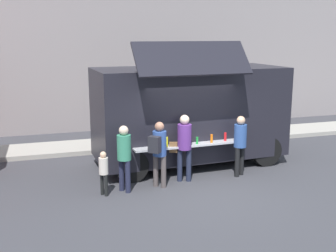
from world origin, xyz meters
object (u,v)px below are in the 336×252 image
customer_mid_with_backpack (159,148)px  child_near_queue (104,169)px  food_truck_main (190,112)px  customer_extra_browsing (240,141)px  customer_front_ordering (184,142)px  trash_bin (258,126)px  customer_rear_waiting (124,153)px

customer_mid_with_backpack → child_near_queue: (-1.42, -0.13, -0.39)m
child_near_queue → customer_mid_with_backpack: bearing=-27.3°
food_truck_main → customer_mid_with_backpack: 2.28m
child_near_queue → customer_extra_browsing: bearing=-27.3°
food_truck_main → child_near_queue: food_truck_main is taller
food_truck_main → customer_front_ordering: bearing=-119.0°
trash_bin → customer_rear_waiting: size_ratio=0.53×
food_truck_main → customer_mid_with_backpack: size_ratio=3.31×
customer_front_ordering → customer_rear_waiting: bearing=118.9°
food_truck_main → customer_extra_browsing: bearing=-60.4°
food_truck_main → trash_bin: size_ratio=6.38×
customer_mid_with_backpack → customer_rear_waiting: (-0.89, -0.03, -0.04)m
customer_extra_browsing → child_near_queue: size_ratio=1.52×
customer_front_ordering → child_near_queue: size_ratio=1.63×
customer_rear_waiting → customer_extra_browsing: bearing=-28.7°
food_truck_main → customer_extra_browsing: (0.93, -1.46, -0.58)m
trash_bin → child_near_queue: size_ratio=0.80×
customer_front_ordering → customer_rear_waiting: (-1.65, -0.29, -0.06)m
customer_front_ordering → customer_mid_with_backpack: 0.80m
customer_mid_with_backpack → customer_rear_waiting: size_ratio=1.01×
trash_bin → child_near_queue: child_near_queue is taller
customer_front_ordering → customer_mid_with_backpack: bearing=128.0°
trash_bin → customer_front_ordering: size_ratio=0.49×
food_truck_main → customer_front_ordering: size_ratio=3.14×
customer_extra_browsing → customer_mid_with_backpack: bearing=64.7°
customer_mid_with_backpack → customer_front_ordering: bearing=-27.3°
trash_bin → child_near_queue: 7.67m
customer_mid_with_backpack → customer_rear_waiting: customer_mid_with_backpack is taller
food_truck_main → trash_bin: food_truck_main is taller
customer_front_ordering → customer_extra_browsing: 1.62m
customer_mid_with_backpack → customer_rear_waiting: bearing=135.3°
customer_rear_waiting → trash_bin: bearing=1.2°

